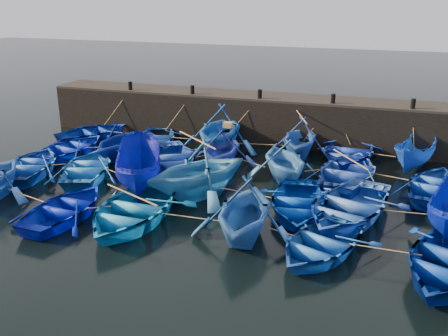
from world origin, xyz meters
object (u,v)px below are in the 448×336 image
(boat_0, at_px, (94,132))
(wooden_crate, at_px, (228,125))
(boat_8, at_px, (172,158))
(boat_13, at_px, (32,165))

(boat_0, xyz_separation_m, wooden_crate, (9.04, -2.40, 1.77))
(boat_0, height_order, wooden_crate, wooden_crate)
(boat_8, distance_m, boat_13, 6.63)
(boat_8, height_order, boat_13, boat_8)
(boat_0, relative_size, boat_13, 0.94)
(boat_8, bearing_deg, boat_0, 122.82)
(boat_13, height_order, wooden_crate, wooden_crate)
(boat_0, distance_m, boat_13, 6.07)
(boat_8, height_order, wooden_crate, wooden_crate)
(boat_8, xyz_separation_m, wooden_crate, (2.67, 0.72, 1.72))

